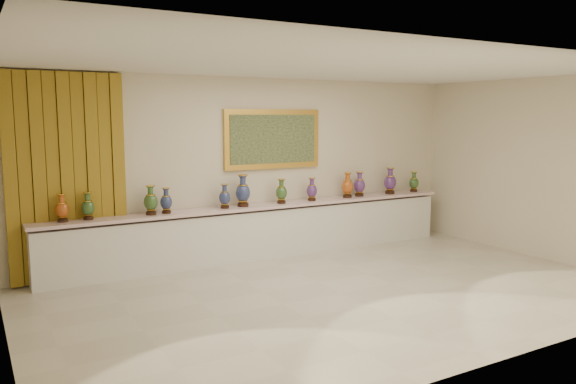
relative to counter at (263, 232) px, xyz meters
name	(u,v)px	position (x,y,z in m)	size (l,w,h in m)	color
ground	(341,293)	(0.00, -2.27, -0.44)	(8.00, 8.00, 0.00)	beige
room	(105,170)	(-2.50, 0.17, 1.14)	(8.00, 8.00, 8.00)	beige
counter	(263,232)	(0.00, 0.00, 0.00)	(7.28, 0.48, 0.90)	white
vase_0	(62,209)	(-3.14, 0.01, 0.64)	(0.23, 0.23, 0.39)	black
vase_1	(88,207)	(-2.79, 0.01, 0.64)	(0.24, 0.24, 0.39)	black
vase_2	(151,202)	(-1.90, -0.04, 0.66)	(0.24, 0.24, 0.44)	black
vase_3	(166,202)	(-1.66, -0.03, 0.64)	(0.22, 0.22, 0.39)	black
vase_4	(225,197)	(-0.71, -0.04, 0.64)	(0.19, 0.19, 0.39)	black
vase_5	(243,192)	(-0.37, -0.02, 0.70)	(0.32, 0.32, 0.52)	black
vase_6	(281,192)	(0.33, -0.04, 0.65)	(0.21, 0.21, 0.41)	black
vase_7	(312,190)	(0.94, -0.04, 0.64)	(0.23, 0.23, 0.40)	black
vase_8	(347,186)	(1.70, -0.04, 0.67)	(0.26, 0.26, 0.46)	black
vase_9	(359,185)	(2.00, 0.00, 0.67)	(0.28, 0.28, 0.45)	black
vase_10	(390,182)	(2.71, -0.03, 0.69)	(0.27, 0.27, 0.50)	black
vase_11	(414,183)	(3.30, -0.04, 0.64)	(0.22, 0.22, 0.39)	black
label_card	(213,210)	(-0.96, -0.14, 0.47)	(0.10, 0.06, 0.00)	white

